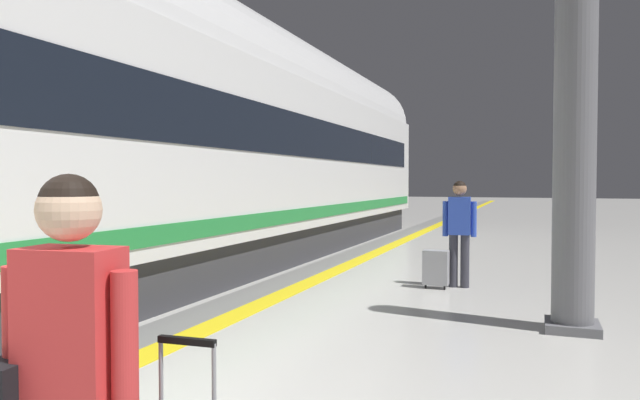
% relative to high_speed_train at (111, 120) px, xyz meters
% --- Properties ---
extents(safety_line_strip, '(0.36, 80.00, 0.01)m').
position_rel_high_speed_train_xyz_m(safety_line_strip, '(2.22, 4.28, -2.50)').
color(safety_line_strip, yellow).
rests_on(safety_line_strip, ground).
extents(tactile_edge_band, '(0.73, 80.00, 0.01)m').
position_rel_high_speed_train_xyz_m(tactile_edge_band, '(1.83, 4.28, -2.50)').
color(tactile_edge_band, slate).
rests_on(tactile_edge_band, ground).
extents(high_speed_train, '(2.94, 28.55, 4.97)m').
position_rel_high_speed_train_xyz_m(high_speed_train, '(0.00, 0.00, 0.00)').
color(high_speed_train, '#38383D').
rests_on(high_speed_train, ground).
extents(traveller_foreground, '(0.53, 0.30, 1.66)m').
position_rel_high_speed_train_xyz_m(traveller_foreground, '(4.14, -5.18, -1.54)').
color(traveller_foreground, '#383842').
rests_on(traveller_foreground, ground).
extents(passenger_near, '(0.51, 0.21, 1.64)m').
position_rel_high_speed_train_xyz_m(passenger_near, '(4.53, 2.43, -1.55)').
color(passenger_near, '#383842').
rests_on(passenger_near, ground).
extents(suitcase_near, '(0.38, 0.24, 0.58)m').
position_rel_high_speed_train_xyz_m(suitcase_near, '(4.21, 2.21, -2.18)').
color(suitcase_near, '#9E9EA3').
rests_on(suitcase_near, ground).
extents(platform_pillar, '(0.56, 0.56, 3.60)m').
position_rel_high_speed_train_xyz_m(platform_pillar, '(6.02, 0.17, -0.78)').
color(platform_pillar, slate).
rests_on(platform_pillar, ground).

